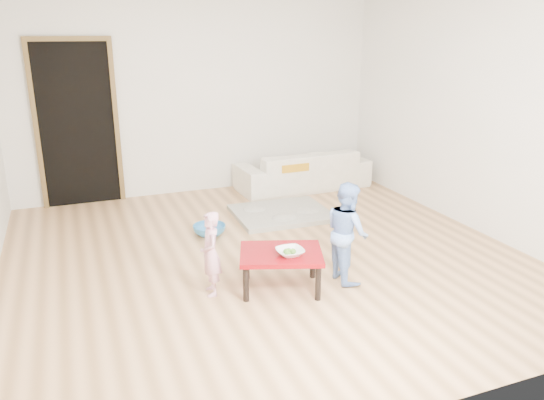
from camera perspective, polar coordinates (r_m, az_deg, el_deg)
floor at (r=5.41m, az=-0.78°, el=-5.96°), size 5.00×5.00×0.01m
back_wall at (r=7.39m, az=-7.81°, el=10.84°), size 5.00×0.02×2.60m
right_wall at (r=6.34m, az=21.08°, el=8.67°), size 0.02×5.00×2.60m
doorway at (r=7.20m, az=-20.22°, el=7.52°), size 1.02×0.08×2.11m
sofa at (r=7.61m, az=3.33°, el=3.30°), size 1.91×0.81×0.55m
cushion at (r=7.26m, az=1.99°, el=3.75°), size 0.40×0.36×0.11m
red_table at (r=4.67m, az=0.97°, el=-7.57°), size 0.84×0.74×0.35m
bowl at (r=4.52m, az=1.95°, el=-5.63°), size 0.23×0.23×0.06m
broccoli at (r=4.52m, az=1.95°, el=-5.63°), size 0.12×0.12×0.06m
child_pink at (r=4.54m, az=-6.61°, el=-5.77°), size 0.20×0.28×0.74m
child_blue at (r=4.80m, az=8.08°, el=-3.41°), size 0.36×0.45×0.92m
basin at (r=5.95m, az=-6.75°, el=-3.22°), size 0.36×0.36×0.11m
blanket at (r=6.52m, az=1.02°, el=-1.44°), size 1.16×0.98×0.06m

